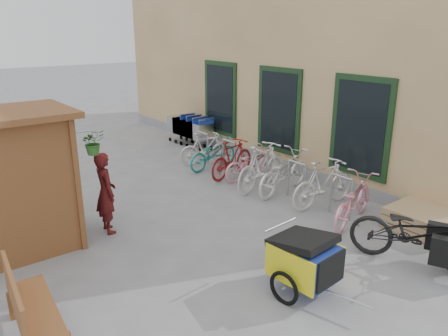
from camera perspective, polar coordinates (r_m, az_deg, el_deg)
ground at (r=7.68m, az=4.00°, el=-10.58°), size 80.00×80.00×0.00m
building at (r=14.56m, az=11.96°, el=16.90°), size 6.07×13.00×7.00m
kiosk at (r=7.86m, az=-27.08°, el=0.34°), size 2.49×1.65×2.40m
bike_rack at (r=10.56m, az=4.72°, el=0.54°), size 0.05×5.35×0.86m
pallet_stack at (r=9.05m, az=24.67°, el=-6.24°), size 1.00×1.20×0.40m
bench at (r=5.92m, az=-24.21°, el=-16.31°), size 0.58×1.53×0.95m
shopping_carts at (r=14.10m, az=-4.53°, el=5.34°), size 0.58×1.94×1.03m
child_trailer at (r=6.44m, az=10.49°, el=-11.60°), size 0.97×1.61×0.93m
cargo_bike at (r=7.63m, az=24.09°, el=-7.91°), size 1.47×2.19×1.09m
person_kiosk at (r=8.29m, az=-15.19°, el=-3.15°), size 0.42×0.59×1.54m
bike_0 at (r=8.81m, az=16.45°, el=-4.06°), size 1.90×1.12×0.95m
bike_1 at (r=9.46m, az=12.87°, el=-1.96°), size 1.76×0.64×1.03m
bike_2 at (r=10.11m, az=7.75°, el=-0.52°), size 1.96×1.00×0.98m
bike_3 at (r=10.25m, az=4.93°, el=0.21°), size 1.91×0.91×1.11m
bike_4 at (r=10.95m, az=3.55°, el=0.64°), size 1.61×0.65×0.83m
bike_5 at (r=11.07m, az=1.06°, el=1.25°), size 1.68×0.81×0.97m
bike_6 at (r=11.74m, az=-1.46°, el=1.92°), size 1.66×0.73×0.85m
bike_7 at (r=12.12m, az=-2.41°, el=2.57°), size 1.57×0.81×0.91m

